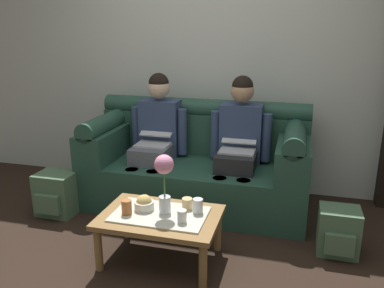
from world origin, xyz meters
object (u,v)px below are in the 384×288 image
at_px(cup_near_right, 127,207).
at_px(backpack_right, 338,232).
at_px(coffee_table, 160,221).
at_px(cup_near_left, 182,216).
at_px(person_right, 239,139).
at_px(backpack_left, 57,194).
at_px(snack_bowl, 144,204).
at_px(couch, 197,165).
at_px(cup_far_left, 198,206).
at_px(person_left, 157,133).
at_px(cup_far_center, 187,203).
at_px(flower_vase, 164,175).

height_order(cup_near_right, backpack_right, cup_near_right).
xyz_separation_m(coffee_table, cup_near_left, (0.19, -0.08, 0.10)).
height_order(person_right, backpack_left, person_right).
relative_size(snack_bowl, cup_near_right, 1.38).
relative_size(couch, snack_bowl, 14.28).
height_order(couch, cup_far_left, couch).
bearing_deg(cup_near_left, person_left, 117.57).
xyz_separation_m(person_right, cup_near_right, (-0.62, -1.10, -0.24)).
distance_m(cup_far_center, backpack_right, 1.15).
relative_size(coffee_table, backpack_left, 2.18).
relative_size(person_right, coffee_table, 1.45).
distance_m(flower_vase, cup_far_left, 0.33).
bearing_deg(cup_near_left, couch, 99.50).
height_order(couch, person_right, person_right).
distance_m(person_right, cup_far_center, 0.97).
relative_size(flower_vase, cup_near_right, 4.15).
bearing_deg(cup_far_center, cup_near_left, -83.62).
xyz_separation_m(person_right, snack_bowl, (-0.53, -1.00, -0.25)).
bearing_deg(cup_near_right, person_left, 98.96).
bearing_deg(cup_far_center, backpack_left, 165.99).
bearing_deg(person_left, backpack_left, -142.32).
bearing_deg(cup_near_left, flower_vase, 146.23).
height_order(couch, backpack_right, couch).
distance_m(person_right, backpack_right, 1.15).
bearing_deg(cup_far_left, snack_bowl, -172.54).
bearing_deg(person_right, couch, 179.64).
relative_size(snack_bowl, cup_far_left, 1.38).
bearing_deg(person_right, cup_near_left, -100.57).
bearing_deg(person_left, cup_far_left, -55.62).
relative_size(couch, cup_near_right, 19.66).
height_order(person_left, backpack_left, person_left).
height_order(cup_far_center, cup_far_left, cup_far_left).
distance_m(cup_near_right, backpack_right, 1.57).
distance_m(couch, cup_near_left, 1.14).
relative_size(couch, cup_far_center, 25.68).
distance_m(person_left, snack_bowl, 1.07).
xyz_separation_m(couch, person_left, (-0.40, -0.00, 0.28)).
distance_m(snack_bowl, cup_far_left, 0.39).
xyz_separation_m(person_left, snack_bowl, (0.27, -1.00, -0.25)).
bearing_deg(couch, cup_near_left, -80.50).
distance_m(person_right, cup_far_left, 0.99).
distance_m(coffee_table, cup_far_center, 0.23).
height_order(cup_near_left, backpack_right, cup_near_left).
relative_size(backpack_left, backpack_right, 1.10).
xyz_separation_m(person_left, cup_near_left, (0.59, -1.12, -0.25)).
height_order(coffee_table, backpack_right, coffee_table).
relative_size(cup_near_right, cup_far_center, 1.31).
xyz_separation_m(person_right, backpack_right, (0.85, -0.61, -0.48)).
relative_size(person_right, flower_vase, 2.83).
bearing_deg(cup_far_left, backpack_right, 19.29).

